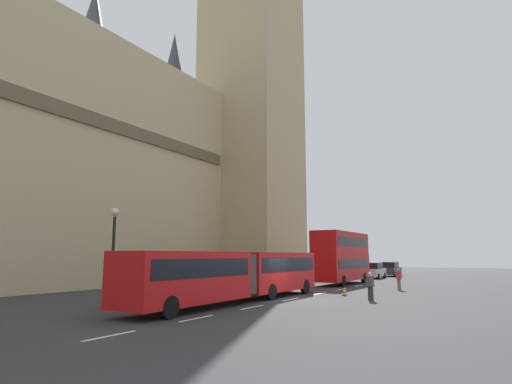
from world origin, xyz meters
The scene contains 12 objects.
ground_plane centered at (0.00, 0.00, 0.00)m, with size 160.00×160.00×0.00m, color #333335.
lane_centre_marking centered at (0.16, 0.00, 0.01)m, with size 29.80×0.16×0.01m.
clock_tower centered at (21.42, 15.98, 36.90)m, with size 12.20×12.20×69.88m.
articulated_bus centered at (-2.88, 1.99, 1.75)m, with size 17.09×2.54×2.90m.
double_decker_bus centered at (15.23, 2.00, 2.71)m, with size 9.69×2.54×4.90m.
sedan_lead centered at (27.03, 2.22, 0.91)m, with size 4.40×1.86×1.85m.
sedan_trailing centered at (33.38, 1.74, 0.91)m, with size 4.40×1.86×1.85m.
traffic_cone_west centered at (4.30, -2.01, 0.28)m, with size 0.36×0.36×0.58m.
traffic_cone_middle centered at (10.03, -2.17, 0.28)m, with size 0.36×0.36×0.58m.
street_lamp centered at (-8.21, 6.50, 3.06)m, with size 0.44×0.44×5.27m.
pedestrian_near_cones centered at (2.13, -4.42, 0.91)m, with size 0.46×0.36×1.69m.
pedestrian_by_kerb centered at (10.99, -4.17, 0.91)m, with size 0.37×0.46×1.69m.
Camera 1 is at (-23.66, -11.82, 2.70)m, focal length 29.24 mm.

